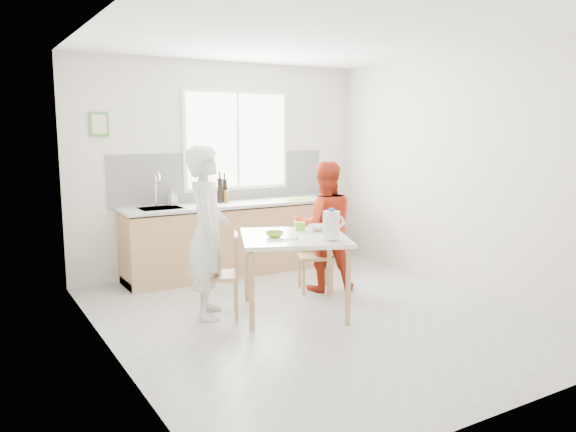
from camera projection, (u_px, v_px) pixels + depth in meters
name	position (u px, v px, depth m)	size (l,w,h in m)	color
ground	(318.00, 315.00, 5.62)	(4.50, 4.50, 0.00)	#B7B7B2
room_shell	(319.00, 150.00, 5.37)	(4.50, 4.50, 4.50)	silver
window	(237.00, 140.00, 7.35)	(1.50, 0.06, 1.30)	white
backsplash	(223.00, 177.00, 7.33)	(3.00, 0.02, 0.65)	white
picture_frame	(99.00, 124.00, 6.44)	(0.22, 0.03, 0.28)	#4E8E40
kitchen_counter	(233.00, 241.00, 7.21)	(2.84, 0.64, 1.37)	tan
dining_table	(294.00, 244.00, 5.60)	(1.36, 1.36, 0.79)	silver
chair_left	(225.00, 271.00, 5.56)	(0.50, 0.50, 0.83)	tan
chair_far	(315.00, 251.00, 6.48)	(0.50, 0.50, 0.82)	tan
person_white	(208.00, 233.00, 5.48)	(0.62, 0.40, 1.69)	silver
person_red	(324.00, 226.00, 6.42)	(0.72, 0.56, 1.49)	red
bowl_green	(275.00, 234.00, 5.51)	(0.18, 0.18, 0.06)	#88B429
bowl_white	(319.00, 228.00, 5.87)	(0.23, 0.23, 0.06)	silver
milk_jug	(332.00, 224.00, 5.33)	(0.22, 0.16, 0.29)	white
green_box	(300.00, 226.00, 5.87)	(0.10, 0.10, 0.09)	#80D932
spoon	(289.00, 239.00, 5.36)	(0.01, 0.01, 0.16)	#A5A5AA
cutting_board	(294.00, 199.00, 7.48)	(0.35, 0.25, 0.01)	#7BBA2B
wine_bottle_a	(220.00, 190.00, 7.07)	(0.07, 0.07, 0.32)	black
wine_bottle_b	(225.00, 190.00, 7.18)	(0.07, 0.07, 0.30)	black
jar_amber	(226.00, 197.00, 7.10)	(0.06, 0.06, 0.16)	brown
soap_bottle	(172.00, 197.00, 6.90)	(0.09, 0.09, 0.20)	#999999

